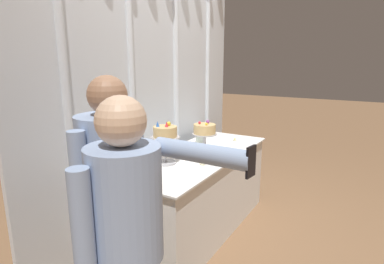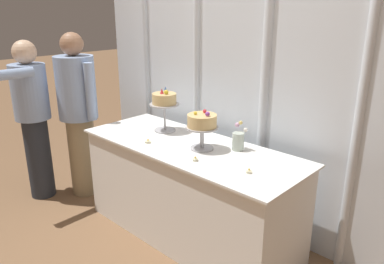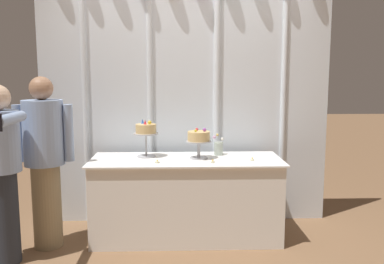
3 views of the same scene
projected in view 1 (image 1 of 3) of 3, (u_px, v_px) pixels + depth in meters
ground_plane at (208, 231)px, 2.98m from camera, size 24.00×24.00×0.00m
draped_curtain at (155, 75)px, 2.94m from camera, size 2.99×0.15×2.83m
cake_table at (199, 192)px, 2.94m from camera, size 1.80×0.69×0.77m
cake_display_nearleft at (165, 135)px, 2.53m from camera, size 0.24×0.24×0.36m
cake_display_nearright at (205, 131)px, 2.92m from camera, size 0.24×0.24×0.29m
flower_vase at (200, 137)px, 3.20m from camera, size 0.11×0.09×0.21m
tealight_far_left at (202, 164)px, 2.55m from camera, size 0.05×0.05×0.03m
tealight_near_left at (228, 150)px, 2.96m from camera, size 0.04×0.04×0.03m
tealight_near_right at (235, 140)px, 3.31m from camera, size 0.04×0.04×0.03m
guest_man_dark_suit at (114, 205)px, 1.70m from camera, size 0.52×0.37×1.54m
guest_man_pink_jacket at (129, 247)px, 1.33m from camera, size 0.47×0.66×1.48m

